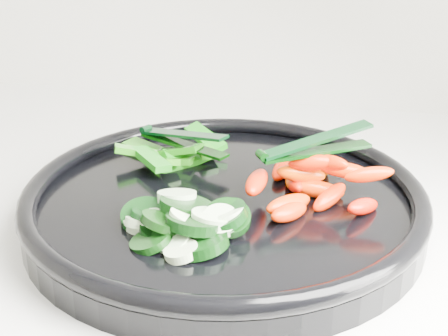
# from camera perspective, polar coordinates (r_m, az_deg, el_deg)

# --- Properties ---
(veggie_tray) EXTENTS (0.46, 0.46, 0.04)m
(veggie_tray) POSITION_cam_1_polar(r_m,az_deg,el_deg) (0.59, 0.00, -3.10)
(veggie_tray) COLOR black
(veggie_tray) RESTS_ON counter
(cucumber_pile) EXTENTS (0.12, 0.11, 0.04)m
(cucumber_pile) POSITION_cam_1_polar(r_m,az_deg,el_deg) (0.53, -4.07, -4.87)
(cucumber_pile) COLOR black
(cucumber_pile) RESTS_ON veggie_tray
(carrot_pile) EXTENTS (0.13, 0.15, 0.05)m
(carrot_pile) POSITION_cam_1_polar(r_m,az_deg,el_deg) (0.58, 7.75, -1.20)
(carrot_pile) COLOR #FF3200
(carrot_pile) RESTS_ON veggie_tray
(pepper_pile) EXTENTS (0.12, 0.12, 0.03)m
(pepper_pile) POSITION_cam_1_polar(r_m,az_deg,el_deg) (0.66, -4.53, 1.34)
(pepper_pile) COLOR #1B6C0A
(pepper_pile) RESTS_ON veggie_tray
(tong_carrot) EXTENTS (0.10, 0.08, 0.02)m
(tong_carrot) POSITION_cam_1_polar(r_m,az_deg,el_deg) (0.57, 8.15, 1.99)
(tong_carrot) COLOR black
(tong_carrot) RESTS_ON carrot_pile
(tong_pepper) EXTENTS (0.11, 0.06, 0.02)m
(tong_pepper) POSITION_cam_1_polar(r_m,az_deg,el_deg) (0.65, -3.98, 2.68)
(tong_pepper) COLOR black
(tong_pepper) RESTS_ON pepper_pile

